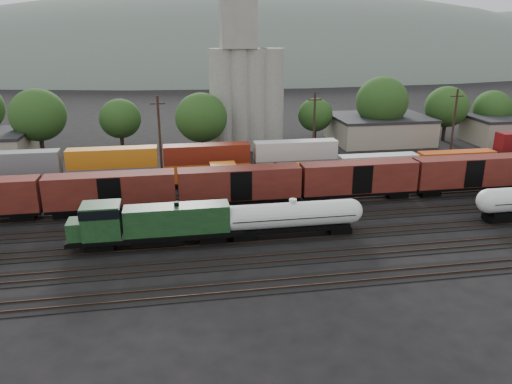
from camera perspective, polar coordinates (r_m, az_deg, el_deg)
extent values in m
plane|color=black|center=(58.28, 1.09, -3.37)|extent=(600.00, 600.00, 0.00)
cube|color=black|center=(45.01, 4.77, -10.31)|extent=(180.00, 3.20, 0.08)
cube|color=#382319|center=(44.37, 5.01, -10.65)|extent=(180.00, 0.08, 0.16)
cube|color=#382319|center=(45.58, 4.55, -9.80)|extent=(180.00, 0.08, 0.16)
cube|color=black|center=(49.32, 3.32, -7.57)|extent=(180.00, 3.20, 0.08)
cube|color=#382319|center=(48.66, 3.51, -7.85)|extent=(180.00, 0.08, 0.16)
cube|color=#382319|center=(49.91, 3.13, -7.14)|extent=(180.00, 0.08, 0.16)
cube|color=black|center=(53.74, 2.11, -5.28)|extent=(180.00, 3.20, 0.08)
cube|color=#382319|center=(53.07, 2.27, -5.51)|extent=(180.00, 0.08, 0.16)
cube|color=#382319|center=(54.35, 1.95, -4.90)|extent=(180.00, 0.08, 0.16)
cube|color=black|center=(58.26, 1.09, -3.33)|extent=(180.00, 3.20, 0.08)
cube|color=#382319|center=(57.58, 1.23, -3.52)|extent=(180.00, 0.08, 0.16)
cube|color=#382319|center=(58.89, 0.96, -3.01)|extent=(180.00, 0.08, 0.16)
cube|color=black|center=(62.85, 0.23, -1.67)|extent=(180.00, 3.20, 0.08)
cube|color=#382319|center=(62.16, 0.35, -1.83)|extent=(180.00, 0.08, 0.16)
cube|color=#382319|center=(63.49, 0.12, -1.38)|extent=(180.00, 0.08, 0.16)
cube|color=black|center=(67.50, -0.51, -0.24)|extent=(180.00, 3.20, 0.08)
cube|color=#382319|center=(66.81, -0.41, -0.36)|extent=(180.00, 0.08, 0.16)
cube|color=#382319|center=(68.15, -0.61, 0.02)|extent=(180.00, 0.08, 0.16)
cube|color=black|center=(72.20, -1.16, 1.01)|extent=(180.00, 3.20, 0.08)
cube|color=#382319|center=(71.50, -1.07, 0.91)|extent=(180.00, 0.08, 0.16)
cube|color=#382319|center=(72.85, -1.25, 1.24)|extent=(180.00, 0.08, 0.16)
cube|color=black|center=(52.25, -11.24, -4.80)|extent=(17.68, 3.02, 0.42)
cube|color=black|center=(52.43, -11.21, -5.27)|extent=(5.20, 2.29, 0.83)
cube|color=#1A3E1C|center=(51.61, -9.00, -3.03)|extent=(10.61, 2.50, 2.81)
cube|color=#1A3E1C|center=(52.00, -17.22, -3.13)|extent=(3.74, 3.02, 3.43)
cube|color=black|center=(51.62, -17.34, -2.00)|extent=(3.85, 3.12, 0.94)
cube|color=#1A3E1C|center=(52.68, -19.81, -4.04)|extent=(1.66, 2.50, 1.87)
cylinder|color=black|center=(51.06, -9.08, -1.40)|extent=(0.52, 0.52, 0.52)
cube|color=black|center=(53.02, -17.34, -5.76)|extent=(2.70, 2.08, 0.73)
cube|color=black|center=(52.61, -5.01, -5.13)|extent=(2.70, 2.08, 0.73)
cylinder|color=silver|center=(53.18, 4.20, -2.58)|extent=(12.86, 2.65, 2.65)
sphere|color=silver|center=(52.06, -2.69, -3.01)|extent=(2.65, 2.65, 2.65)
sphere|color=silver|center=(55.03, 10.72, -2.13)|extent=(2.65, 2.65, 2.65)
cylinder|color=silver|center=(52.66, 4.24, -1.04)|extent=(0.82, 0.82, 0.46)
cube|color=black|center=(53.18, 4.20, -2.58)|extent=(13.15, 2.78, 0.07)
cube|color=black|center=(53.72, 4.17, -4.03)|extent=(12.42, 2.01, 0.46)
cube|color=black|center=(52.97, -1.40, -4.96)|extent=(2.37, 1.83, 0.64)
cube|color=black|center=(55.37, 9.46, -4.15)|extent=(2.37, 1.83, 0.64)
sphere|color=silver|center=(62.59, 25.07, -0.93)|extent=(2.79, 2.79, 2.79)
cube|color=black|center=(63.95, 25.73, -2.66)|extent=(2.50, 1.93, 0.67)
cube|color=black|center=(67.33, 0.50, 0.78)|extent=(16.75, 2.70, 0.37)
cube|color=black|center=(67.46, 0.50, 0.44)|extent=(4.65, 2.05, 0.74)
cube|color=#D26212|center=(67.29, 2.19, 2.04)|extent=(10.05, 2.23, 2.51)
cube|color=#D26212|center=(66.14, -3.78, 1.97)|extent=(3.35, 2.70, 3.07)
cube|color=black|center=(65.87, -3.80, 2.78)|extent=(3.44, 2.79, 0.84)
cube|color=#D26212|center=(66.15, -5.79, 1.28)|extent=(1.49, 2.23, 1.68)
cylinder|color=black|center=(66.91, 2.20, 3.18)|extent=(0.47, 0.47, 0.47)
cube|color=black|center=(66.81, -4.03, 0.04)|extent=(2.42, 1.86, 0.65)
cube|color=black|center=(68.64, 4.91, 0.52)|extent=(2.42, 1.86, 0.65)
cube|color=black|center=(62.03, -16.09, -1.56)|extent=(15.00, 2.60, 0.40)
cube|color=#561B14|center=(61.37, -16.27, 0.28)|extent=(15.00, 2.90, 3.80)
cube|color=black|center=(62.12, -1.86, -0.79)|extent=(15.00, 2.60, 0.40)
cube|color=#561B14|center=(61.46, -1.88, 1.06)|extent=(15.00, 2.90, 3.80)
cube|color=black|center=(65.92, 11.51, -0.02)|extent=(15.00, 2.60, 0.40)
cube|color=#561B14|center=(65.30, 11.63, 1.73)|extent=(15.00, 2.90, 3.80)
cube|color=black|center=(72.84, 22.89, 0.64)|extent=(15.00, 2.60, 0.40)
cube|color=#561B14|center=(72.28, 23.09, 2.22)|extent=(15.00, 2.90, 3.80)
cube|color=black|center=(72.06, -1.16, 1.36)|extent=(160.00, 2.60, 0.60)
cube|color=slate|center=(73.83, -25.80, 1.20)|extent=(12.00, 2.40, 2.60)
cube|color=slate|center=(73.18, -26.08, 3.14)|extent=(12.00, 2.40, 2.60)
cube|color=slate|center=(71.30, -15.89, 1.80)|extent=(12.00, 2.40, 2.60)
cube|color=orange|center=(70.63, -16.07, 3.82)|extent=(12.00, 2.40, 2.60)
cube|color=#D15C15|center=(71.02, -5.58, 2.37)|extent=(12.00, 2.40, 2.60)
cube|color=maroon|center=(70.35, -5.65, 4.40)|extent=(12.00, 2.40, 2.60)
cube|color=slate|center=(73.02, 4.49, 2.85)|extent=(12.00, 2.40, 2.60)
cube|color=beige|center=(72.37, 4.54, 4.83)|extent=(12.00, 2.40, 2.60)
cube|color=silver|center=(77.13, 13.76, 3.21)|extent=(12.00, 2.40, 2.60)
cube|color=#CE4B15|center=(83.02, 21.91, 3.46)|extent=(12.00, 2.40, 2.60)
cylinder|color=gray|center=(90.49, -3.90, 10.35)|extent=(4.40, 4.40, 18.00)
cylinder|color=gray|center=(90.85, -1.99, 10.41)|extent=(4.40, 4.40, 18.00)
cylinder|color=gray|center=(91.31, -0.09, 10.46)|extent=(4.40, 4.40, 18.00)
cylinder|color=gray|center=(91.86, 1.78, 10.50)|extent=(4.40, 4.40, 18.00)
cube|color=gray|center=(89.97, -2.08, 18.64)|extent=(6.00, 5.00, 8.00)
cube|color=#9E937F|center=(101.52, 13.86, 6.90)|extent=(18.00, 14.00, 4.60)
cube|color=#232326|center=(101.06, 13.97, 8.32)|extent=(18.36, 14.28, 0.50)
cube|color=#9E937F|center=(109.83, 27.04, 6.27)|extent=(16.00, 10.00, 4.60)
cube|color=#232326|center=(109.41, 27.23, 7.57)|extent=(16.32, 10.20, 0.50)
cylinder|color=black|center=(93.55, -23.22, 4.62)|extent=(0.70, 0.70, 3.42)
ellipsoid|color=#294D1C|center=(92.50, -23.66, 8.08)|extent=(9.30, 9.30, 8.81)
cylinder|color=black|center=(94.35, -15.03, 5.38)|extent=(0.70, 0.70, 2.72)
ellipsoid|color=#294D1C|center=(93.47, -15.26, 8.11)|extent=(7.39, 7.39, 7.00)
cylinder|color=black|center=(86.41, -6.15, 4.92)|extent=(0.70, 0.70, 3.23)
ellipsoid|color=#294D1C|center=(85.32, -6.28, 8.45)|extent=(8.76, 8.76, 8.30)
cylinder|color=black|center=(97.16, -0.46, 6.65)|extent=(0.70, 0.70, 3.66)
ellipsoid|color=#294D1C|center=(96.10, -0.47, 10.24)|extent=(9.92, 9.92, 9.40)
cylinder|color=black|center=(98.94, 6.70, 6.39)|extent=(0.70, 0.70, 2.46)
ellipsoid|color=#294D1C|center=(98.17, 6.79, 8.75)|extent=(6.69, 6.69, 6.34)
cylinder|color=black|center=(100.88, 13.93, 6.56)|extent=(0.70, 0.70, 3.66)
ellipsoid|color=#294D1C|center=(99.86, 14.20, 10.00)|extent=(9.93, 9.93, 9.40)
cylinder|color=black|center=(106.47, 20.65, 6.36)|extent=(0.70, 0.70, 3.07)
ellipsoid|color=#294D1C|center=(105.62, 20.96, 9.09)|extent=(8.34, 8.34, 7.90)
cylinder|color=black|center=(112.17, 25.07, 6.29)|extent=(0.70, 0.70, 2.77)
ellipsoid|color=#294D1C|center=(111.43, 25.39, 8.62)|extent=(7.51, 7.51, 7.12)
cylinder|color=black|center=(76.74, -10.95, 6.33)|extent=(0.36, 0.36, 12.00)
cube|color=black|center=(75.91, -11.17, 9.87)|extent=(2.20, 0.18, 0.18)
cylinder|color=black|center=(79.92, 6.63, 7.02)|extent=(0.36, 0.36, 12.00)
cube|color=black|center=(79.12, 6.76, 10.42)|extent=(2.20, 0.18, 0.18)
cylinder|color=black|center=(89.65, 21.63, 7.09)|extent=(0.36, 0.36, 12.00)
cube|color=black|center=(88.94, 22.00, 10.11)|extent=(2.20, 0.18, 0.18)
ellipsoid|color=#59665B|center=(320.23, -0.75, 10.44)|extent=(520.00, 286.00, 130.00)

